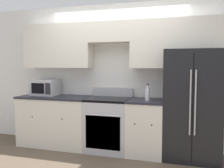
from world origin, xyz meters
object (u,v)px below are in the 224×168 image
at_px(oven_range, 108,124).
at_px(bottle, 148,94).
at_px(refrigerator, 192,104).
at_px(microwave, 45,87).

bearing_deg(oven_range, bottle, -6.85).
relative_size(refrigerator, microwave, 3.63).
bearing_deg(bottle, microwave, 175.47).
xyz_separation_m(oven_range, refrigerator, (1.39, 0.05, 0.40)).
height_order(refrigerator, microwave, refrigerator).
bearing_deg(refrigerator, microwave, 179.56).
distance_m(oven_range, refrigerator, 1.45).
xyz_separation_m(refrigerator, bottle, (-0.69, -0.14, 0.16)).
distance_m(oven_range, microwave, 1.42).
relative_size(microwave, bottle, 1.74).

